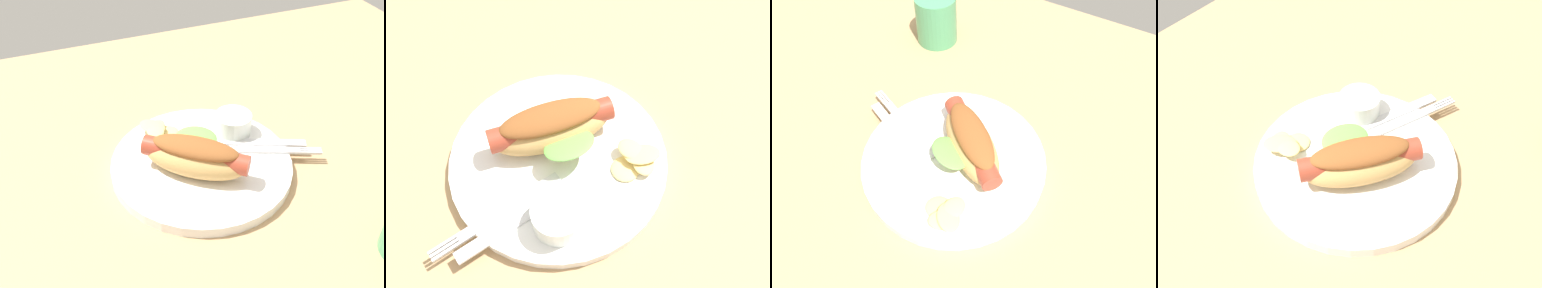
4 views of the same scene
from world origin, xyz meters
TOP-DOWN VIEW (x-y plane):
  - ground_plane at (0.00, 0.00)cm, footprint 120.00×90.00cm
  - plate at (-2.34, 0.18)cm, footprint 25.83×25.83cm
  - hot_dog at (-4.03, -1.83)cm, footprint 14.58×13.45cm
  - sauce_ramekin at (4.66, 4.45)cm, footprint 5.59×5.59cm
  - fork at (7.06, -1.51)cm, footprint 15.08×7.34cm
  - knife at (6.61, 0.65)cm, footprint 14.30×7.29cm
  - chips_pile at (-6.12, 8.20)cm, footprint 6.80×5.82cm
  - drinking_cup at (15.23, -22.92)cm, footprint 7.37×7.37cm

SIDE VIEW (x-z plane):
  - ground_plane at x=0.00cm, z-range -1.80..0.00cm
  - plate at x=-2.34cm, z-range 0.00..1.60cm
  - knife at x=6.61cm, z-range 1.60..1.96cm
  - fork at x=7.06cm, z-range 1.60..2.00cm
  - chips_pile at x=-6.12cm, z-range 1.64..3.41cm
  - sauce_ramekin at x=4.66cm, z-range 1.60..4.80cm
  - drinking_cup at x=15.23cm, z-range 0.00..8.75cm
  - hot_dog at x=-4.03cm, z-range 1.73..7.06cm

